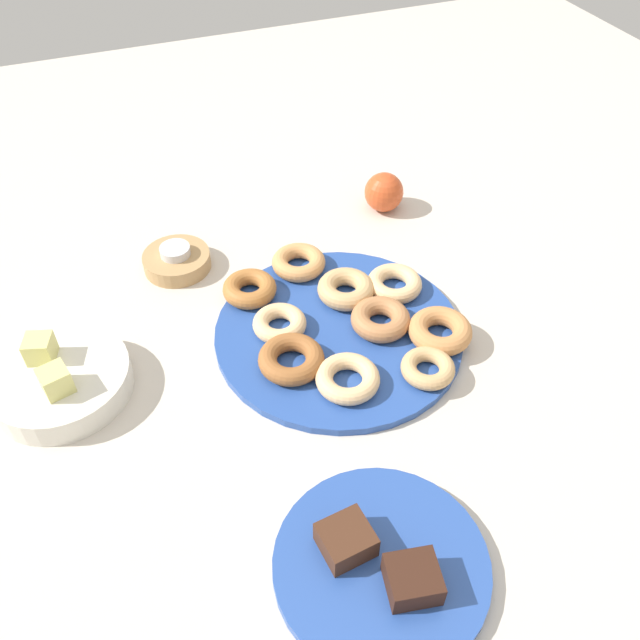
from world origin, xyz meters
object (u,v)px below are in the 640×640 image
object	(u,v)px
donut_7	(440,331)
tealight	(175,251)
donut_0	(394,284)
donut_4	(291,359)
donut_8	(299,262)
fruit_bowl	(61,381)
donut_6	(348,378)
candle_holder	(177,261)
cake_plate	(381,565)
donut_plate	(339,332)
donut_5	(280,324)
melon_chunk_right	(40,348)
brownie_near	(413,579)
donut_2	(346,289)
melon_chunk_left	(56,381)
brownie_far	(346,540)
donut_1	(380,319)
donut_9	(428,368)
apple	(384,192)
donut_3	(250,289)

from	to	relation	value
donut_7	tealight	distance (m)	0.45
donut_0	donut_4	world-z (taller)	donut_4
donut_8	fruit_bowl	size ratio (longest dim) A/B	0.46
donut_0	donut_6	bearing A→B (deg)	136.63
candle_holder	fruit_bowl	size ratio (longest dim) A/B	0.58
cake_plate	donut_plate	bearing A→B (deg)	-15.05
donut_plate	donut_7	world-z (taller)	donut_7
donut_5	donut_0	bearing A→B (deg)	-84.57
melon_chunk_right	brownie_near	bearing A→B (deg)	-144.19
donut_2	candle_holder	world-z (taller)	donut_2
melon_chunk_left	candle_holder	bearing A→B (deg)	-40.74
donut_0	tealight	size ratio (longest dim) A/B	1.74
tealight	brownie_far	bearing A→B (deg)	-173.48
donut_1	donut_9	world-z (taller)	donut_1
donut_7	apple	size ratio (longest dim) A/B	1.30
donut_4	donut_6	bearing A→B (deg)	-135.26
donut_1	donut_7	xyz separation A→B (m)	(-0.05, -0.07, 0.00)
tealight	brownie_near	bearing A→B (deg)	-169.89
donut_1	melon_chunk_left	xyz separation A→B (m)	(0.02, 0.46, 0.03)
donut_2	donut_3	distance (m)	0.15
donut_4	donut_8	xyz separation A→B (m)	(0.20, -0.08, -0.00)
donut_4	donut_3	bearing A→B (deg)	3.86
donut_2	donut_1	bearing A→B (deg)	-164.92
cake_plate	donut_5	bearing A→B (deg)	-1.95
tealight	donut_0	bearing A→B (deg)	-122.54
donut_4	brownie_far	size ratio (longest dim) A/B	1.70
donut_7	tealight	xyz separation A→B (m)	(0.32, 0.32, 0.01)
donut_9	donut_3	bearing A→B (deg)	36.50
donut_9	candle_holder	world-z (taller)	donut_9
donut_1	melon_chunk_left	distance (m)	0.46
donut_4	tealight	size ratio (longest dim) A/B	1.88
donut_7	donut_2	bearing A→B (deg)	34.54
donut_5	donut_8	bearing A→B (deg)	-31.36
donut_3	donut_4	world-z (taller)	same
donut_8	brownie_near	size ratio (longest dim) A/B	1.59
donut_3	tealight	distance (m)	0.15
donut_7	candle_holder	xyz separation A→B (m)	(0.32, 0.32, -0.01)
donut_7	donut_5	bearing A→B (deg)	64.46
donut_0	apple	world-z (taller)	apple
donut_1	donut_6	size ratio (longest dim) A/B	1.00
cake_plate	candle_holder	distance (m)	0.61
donut_8	donut_1	bearing A→B (deg)	-158.49
donut_3	donut_7	world-z (taller)	donut_7
brownie_far	apple	xyz separation A→B (m)	(0.60, -0.33, 0.00)
donut_2	brownie_near	distance (m)	0.47
donut_2	melon_chunk_left	bearing A→B (deg)	97.62
brownie_far	candle_holder	size ratio (longest dim) A/B	0.50
donut_8	melon_chunk_left	xyz separation A→B (m)	(-0.15, 0.39, 0.03)
brownie_far	melon_chunk_right	bearing A→B (deg)	35.77
apple	cake_plate	bearing A→B (deg)	154.65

